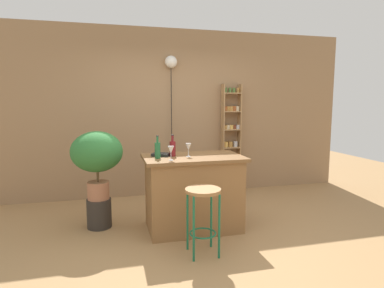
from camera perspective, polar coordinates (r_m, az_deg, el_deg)
The scene contains 13 objects.
ground at distance 3.97m, azimuth 1.31°, elevation -16.18°, with size 12.00×12.00×0.00m, color #A37A4C.
back_wall at distance 5.54m, azimuth -4.09°, elevation 5.47°, with size 6.40×0.10×2.80m, color #997551.
kitchen_counter at distance 4.08m, azimuth 0.19°, elevation -8.52°, with size 1.22×0.76×0.93m.
bar_stool at distance 3.39m, azimuth 1.96°, elevation -10.75°, with size 0.37×0.37×0.70m.
spice_shelf at distance 5.72m, azimuth 6.91°, elevation 1.34°, with size 0.33×0.16×1.90m.
plant_stool at distance 4.35m, azimuth -16.11°, elevation -11.67°, with size 0.31×0.31×0.37m, color #2D2823.
potted_plant at distance 4.17m, azimuth -16.49°, elevation -1.85°, with size 0.64×0.57×0.86m.
bottle_wine_red at distance 3.82m, azimuth -6.12°, elevation -1.02°, with size 0.07×0.07×0.27m.
bottle_spirits_clear at distance 3.97m, azimuth -3.46°, elevation -0.72°, with size 0.08×0.08×0.27m.
wine_glass_left at distance 3.68m, azimuth -3.76°, elevation -1.09°, with size 0.07×0.07×0.16m.
wine_glass_center at distance 3.92m, azimuth -0.64°, elevation -0.56°, with size 0.07×0.07×0.16m.
cookbook at distance 4.00m, azimuth -5.52°, elevation -1.87°, with size 0.21×0.15×0.04m, color black.
pendant_globe_light at distance 5.47m, azimuth -3.74°, elevation 13.88°, with size 0.20×0.20×2.35m.
Camera 1 is at (-0.98, -3.50, 1.59)m, focal length 30.11 mm.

